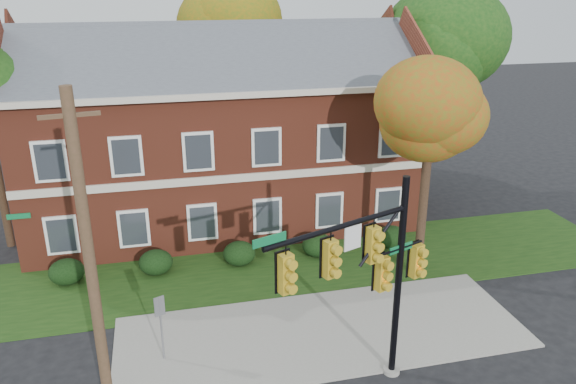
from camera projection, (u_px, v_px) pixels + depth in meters
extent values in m
plane|color=black|center=(331.00, 350.00, 18.55)|extent=(120.00, 120.00, 0.00)
cube|color=gray|center=(322.00, 332.00, 19.44)|extent=(14.00, 5.00, 0.08)
cube|color=#193811|center=(288.00, 266.00, 24.00)|extent=(30.00, 6.00, 0.04)
cube|color=maroon|center=(221.00, 153.00, 27.81)|extent=(18.00, 8.00, 7.00)
cube|color=beige|center=(218.00, 79.00, 26.54)|extent=(18.80, 8.80, 0.24)
cube|color=beige|center=(233.00, 178.00, 24.14)|extent=(18.00, 0.12, 0.35)
ellipsoid|color=black|center=(67.00, 272.00, 22.50)|extent=(1.40, 1.26, 1.05)
ellipsoid|color=black|center=(156.00, 262.00, 23.27)|extent=(1.40, 1.26, 1.05)
ellipsoid|color=black|center=(239.00, 253.00, 24.03)|extent=(1.40, 1.26, 1.05)
ellipsoid|color=black|center=(318.00, 245.00, 24.79)|extent=(1.40, 1.26, 1.05)
ellipsoid|color=black|center=(391.00, 237.00, 25.56)|extent=(1.40, 1.26, 1.05)
cylinder|color=black|center=(422.00, 212.00, 22.27)|extent=(0.36, 0.36, 5.76)
ellipsoid|color=red|center=(431.00, 123.00, 21.01)|extent=(4.25, 4.25, 3.60)
ellipsoid|color=red|center=(452.00, 108.00, 20.59)|extent=(3.50, 3.50, 3.00)
cylinder|color=black|center=(0.00, 187.00, 24.94)|extent=(0.36, 0.36, 5.76)
cylinder|color=black|center=(416.00, 134.00, 31.12)|extent=(0.36, 0.36, 7.04)
ellipsoid|color=#103C11|center=(423.00, 53.00, 29.57)|extent=(5.95, 5.95, 5.04)
ellipsoid|color=#103C11|center=(444.00, 42.00, 29.08)|extent=(4.90, 4.90, 4.20)
cylinder|color=black|center=(221.00, 111.00, 35.20)|extent=(0.36, 0.36, 7.68)
ellipsoid|color=#A6650E|center=(218.00, 32.00, 33.52)|extent=(6.46, 6.46, 5.47)
ellipsoid|color=#A6650E|center=(234.00, 22.00, 32.99)|extent=(5.32, 5.32, 4.56)
cylinder|color=gray|center=(391.00, 370.00, 17.48)|extent=(0.52, 0.52, 0.15)
cylinder|color=black|center=(398.00, 281.00, 16.37)|extent=(0.26, 0.26, 6.47)
cylinder|color=black|center=(340.00, 227.00, 14.34)|extent=(4.37, 1.79, 0.15)
cylinder|color=black|center=(401.00, 248.00, 16.00)|extent=(1.58, 0.66, 0.07)
cube|color=#B9951D|center=(286.00, 274.00, 13.75)|extent=(0.48, 0.40, 1.07)
cube|color=#B9951D|center=(330.00, 259.00, 14.48)|extent=(0.48, 0.40, 1.07)
cube|color=#B9951D|center=(373.00, 245.00, 15.27)|extent=(0.48, 0.40, 1.07)
cube|color=silver|center=(353.00, 237.00, 14.73)|extent=(0.53, 0.23, 0.69)
cube|color=#0D6636|center=(270.00, 240.00, 13.14)|extent=(0.88, 0.37, 0.22)
cube|color=#B9951D|center=(382.00, 274.00, 15.84)|extent=(0.48, 0.40, 1.07)
cube|color=#B9951D|center=(416.00, 261.00, 16.58)|extent=(0.48, 0.40, 1.07)
cube|color=#0D6636|center=(401.00, 248.00, 16.00)|extent=(0.83, 0.35, 0.21)
cylinder|color=#483621|center=(90.00, 260.00, 14.70)|extent=(0.35, 0.35, 9.16)
cube|color=#483621|center=(69.00, 115.00, 13.34)|extent=(1.42, 0.35, 0.10)
cylinder|color=slate|center=(162.00, 329.00, 17.66)|extent=(0.08, 0.08, 2.33)
cube|color=slate|center=(159.00, 306.00, 17.36)|extent=(0.33, 0.17, 0.66)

